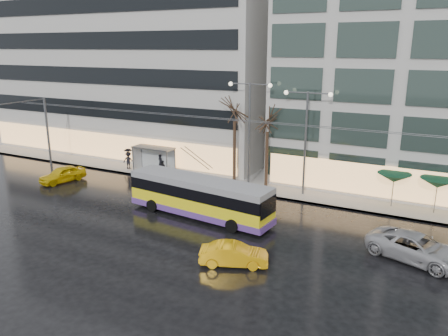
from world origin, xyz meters
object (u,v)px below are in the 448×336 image
Objects in this scene: bus_shelter at (152,153)px; taxi_a at (63,174)px; trolleybus at (199,198)px; street_lamp_near at (249,120)px.

taxi_a is (-5.53, -6.28, -1.24)m from bus_shelter.
trolleybus is 9.24m from street_lamp_near.
street_lamp_near reaches higher than taxi_a.
street_lamp_near reaches higher than bus_shelter.
trolleybus is 2.74× the size of bus_shelter.
street_lamp_near is at bearing 0.63° from bus_shelter.
trolleybus is at bearing 7.90° from taxi_a.
trolleybus is 15.64m from taxi_a.
taxi_a is (-15.91, -6.39, -5.27)m from street_lamp_near.
taxi_a is at bearing 174.00° from trolleybus.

